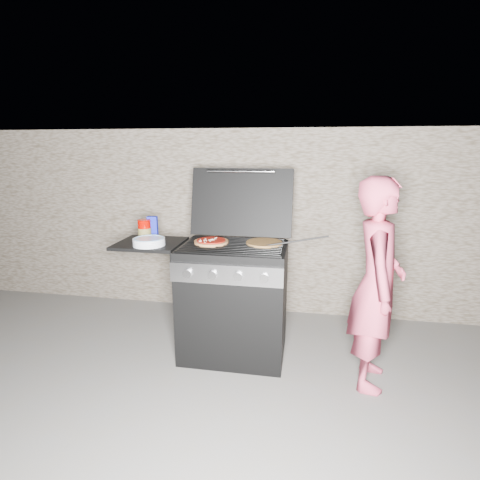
% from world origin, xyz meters
% --- Properties ---
extents(ground, '(50.00, 50.00, 0.00)m').
position_xyz_m(ground, '(0.00, 0.00, 0.00)').
color(ground, '#62615F').
extents(stone_wall, '(8.00, 0.35, 1.80)m').
position_xyz_m(stone_wall, '(0.00, 1.05, 0.90)').
color(stone_wall, gray).
rests_on(stone_wall, ground).
extents(gas_grill, '(1.34, 0.79, 0.91)m').
position_xyz_m(gas_grill, '(-0.25, 0.00, 0.46)').
color(gas_grill, black).
rests_on(gas_grill, ground).
extents(pizza_topped, '(0.28, 0.28, 0.03)m').
position_xyz_m(pizza_topped, '(-0.18, 0.02, 0.93)').
color(pizza_topped, tan).
rests_on(pizza_topped, gas_grill).
extents(pizza_plain, '(0.34, 0.34, 0.01)m').
position_xyz_m(pizza_plain, '(0.22, 0.07, 0.92)').
color(pizza_plain, '#B48043').
rests_on(pizza_plain, gas_grill).
extents(sauce_jar, '(0.12, 0.12, 0.16)m').
position_xyz_m(sauce_jar, '(-0.76, 0.10, 0.98)').
color(sauce_jar, '#A60700').
rests_on(sauce_jar, gas_grill).
extents(blue_carton, '(0.09, 0.06, 0.17)m').
position_xyz_m(blue_carton, '(-0.72, 0.17, 0.99)').
color(blue_carton, '#131DAF').
rests_on(blue_carton, gas_grill).
extents(plate_stack, '(0.31, 0.31, 0.06)m').
position_xyz_m(plate_stack, '(-0.63, -0.10, 0.93)').
color(plate_stack, white).
rests_on(plate_stack, gas_grill).
extents(person, '(0.41, 0.57, 1.45)m').
position_xyz_m(person, '(1.02, -0.18, 0.73)').
color(person, '#CD4460').
rests_on(person, ground).
extents(tongs, '(0.50, 0.07, 0.10)m').
position_xyz_m(tongs, '(0.45, 0.00, 0.96)').
color(tongs, black).
rests_on(tongs, gas_grill).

